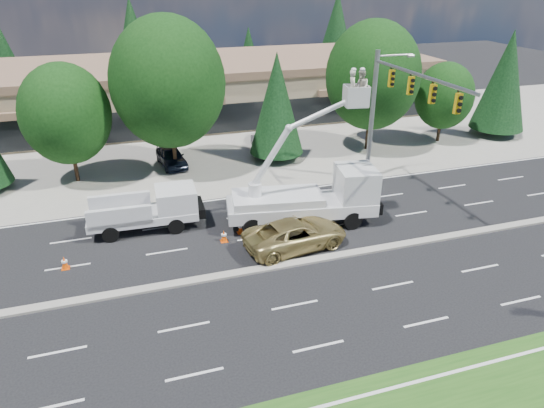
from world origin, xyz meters
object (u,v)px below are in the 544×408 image
object	(u,v)px
signal_mast	(391,103)
bucket_truck	(316,192)
utility_pickup	(151,213)
minivan	(296,234)

from	to	relation	value
signal_mast	bucket_truck	world-z (taller)	bucket_truck
utility_pickup	minivan	xyz separation A→B (m)	(7.25, -4.55, -0.18)
signal_mast	minivan	size ratio (longest dim) A/B	1.78
minivan	utility_pickup	bearing A→B (deg)	49.16
signal_mast	bucket_truck	bearing A→B (deg)	-154.13
utility_pickup	minivan	size ratio (longest dim) A/B	1.09
signal_mast	utility_pickup	distance (m)	16.35
signal_mast	minivan	distance (m)	11.19
signal_mast	minivan	xyz separation A→B (m)	(-8.26, -5.42, -5.26)
bucket_truck	minivan	bearing A→B (deg)	-121.43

